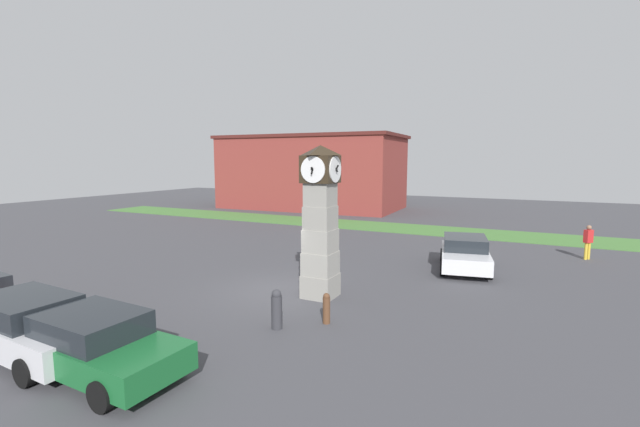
{
  "coord_description": "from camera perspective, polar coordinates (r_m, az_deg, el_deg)",
  "views": [
    {
      "loc": [
        8.23,
        -13.21,
        4.85
      ],
      "look_at": [
        0.67,
        2.01,
        2.71
      ],
      "focal_mm": 24.0,
      "sensor_mm": 36.0,
      "label": 1
    }
  ],
  "objects": [
    {
      "name": "grass_verge_far",
      "position": [
        31.45,
        7.94,
        -1.73
      ],
      "size": [
        53.3,
        4.29,
        0.04
      ],
      "primitive_type": "cube",
      "color": "#477A38",
      "rests_on": "ground_plane"
    },
    {
      "name": "clock_tower",
      "position": [
        14.92,
        0.05,
        -1.1
      ],
      "size": [
        1.45,
        1.42,
        5.35
      ],
      "color": "gray",
      "rests_on": "ground_plane"
    },
    {
      "name": "ground_plane",
      "position": [
        16.3,
        -5.34,
        -10.16
      ],
      "size": [
        88.83,
        88.83,
        0.0
      ],
      "primitive_type": "plane",
      "color": "#424247"
    },
    {
      "name": "bollard_near_tower",
      "position": [
        13.01,
        0.86,
        -12.49
      ],
      "size": [
        0.22,
        0.22,
        0.93
      ],
      "color": "brown",
      "rests_on": "ground_plane"
    },
    {
      "name": "bollard_mid_row",
      "position": [
        12.65,
        -5.8,
        -12.53
      ],
      "size": [
        0.31,
        0.31,
        1.16
      ],
      "color": "#333338",
      "rests_on": "ground_plane"
    },
    {
      "name": "car_by_building",
      "position": [
        11.2,
        -27.44,
        -15.2
      ],
      "size": [
        4.1,
        2.09,
        1.43
      ],
      "color": "#19602D",
      "rests_on": "ground_plane"
    },
    {
      "name": "car_far_lot",
      "position": [
        20.1,
        18.74,
        -5.0
      ],
      "size": [
        2.69,
        4.53,
        1.44
      ],
      "color": "silver",
      "rests_on": "ground_plane"
    },
    {
      "name": "car_near_tower",
      "position": [
        13.08,
        -34.12,
        -12.29
      ],
      "size": [
        4.46,
        2.15,
        1.49
      ],
      "color": "silver",
      "rests_on": "ground_plane"
    },
    {
      "name": "warehouse_blue_far",
      "position": [
        43.34,
        -1.1,
        5.55
      ],
      "size": [
        18.15,
        9.75,
        7.22
      ],
      "color": "maroon",
      "rests_on": "ground_plane"
    },
    {
      "name": "pedestrian_near_bench",
      "position": [
        24.62,
        32.14,
        -2.99
      ],
      "size": [
        0.45,
        0.46,
        1.7
      ],
      "color": "gold",
      "rests_on": "ground_plane"
    }
  ]
}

